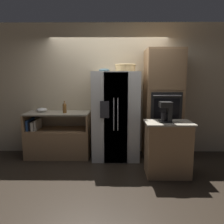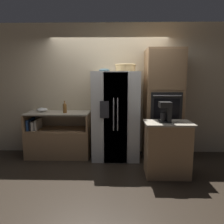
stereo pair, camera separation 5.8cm
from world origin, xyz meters
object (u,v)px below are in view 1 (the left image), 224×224
object	(u,v)px
refrigerator	(116,116)
wall_oven	(162,105)
bottle_tall	(65,108)
wicker_basket	(125,68)
mixing_bowl	(42,110)
fruit_bowl	(104,70)
coffee_maker	(167,111)

from	to	relation	value
refrigerator	wall_oven	bearing A→B (deg)	2.22
refrigerator	bottle_tall	xyz separation A→B (m)	(-1.04, -0.01, 0.17)
wicker_basket	mixing_bowl	xyz separation A→B (m)	(-1.74, 0.17, -0.86)
wicker_basket	bottle_tall	bearing A→B (deg)	178.56
refrigerator	wall_oven	world-z (taller)	wall_oven
fruit_bowl	mixing_bowl	world-z (taller)	fruit_bowl
refrigerator	fruit_bowl	bearing A→B (deg)	164.97
wall_oven	wicker_basket	world-z (taller)	wall_oven
fruit_bowl	coffee_maker	size ratio (longest dim) A/B	0.65
wicker_basket	fruit_bowl	bearing A→B (deg)	165.62
refrigerator	fruit_bowl	size ratio (longest dim) A/B	8.05
wall_oven	coffee_maker	distance (m)	0.89
fruit_bowl	bottle_tall	size ratio (longest dim) A/B	0.89
wall_oven	fruit_bowl	distance (m)	1.38
wicker_basket	fruit_bowl	world-z (taller)	wicker_basket
coffee_maker	refrigerator	bearing A→B (deg)	134.76
refrigerator	mixing_bowl	xyz separation A→B (m)	(-1.55, 0.12, 0.10)
fruit_bowl	mixing_bowl	bearing A→B (deg)	177.49
wall_oven	fruit_bowl	xyz separation A→B (m)	(-1.19, 0.03, 0.70)
fruit_bowl	bottle_tall	world-z (taller)	fruit_bowl
wicker_basket	refrigerator	bearing A→B (deg)	166.44
wall_oven	bottle_tall	distance (m)	2.00
coffee_maker	bottle_tall	bearing A→B (deg)	156.21
wall_oven	mixing_bowl	distance (m)	2.52
fruit_bowl	bottle_tall	xyz separation A→B (m)	(-0.81, -0.08, -0.75)
refrigerator	bottle_tall	bearing A→B (deg)	-179.22
wicker_basket	fruit_bowl	xyz separation A→B (m)	(-0.42, 0.11, -0.04)
fruit_bowl	bottle_tall	bearing A→B (deg)	-174.57
refrigerator	mixing_bowl	world-z (taller)	refrigerator
wall_oven	fruit_bowl	bearing A→B (deg)	178.77
fruit_bowl	mixing_bowl	xyz separation A→B (m)	(-1.32, 0.06, -0.82)
mixing_bowl	coffee_maker	world-z (taller)	coffee_maker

